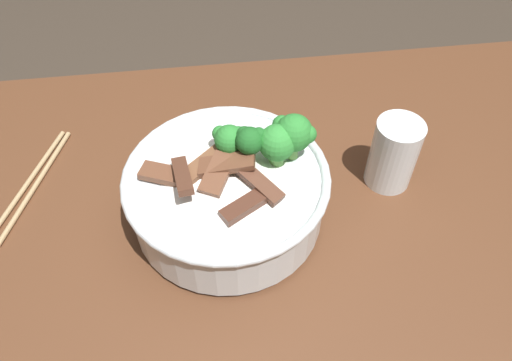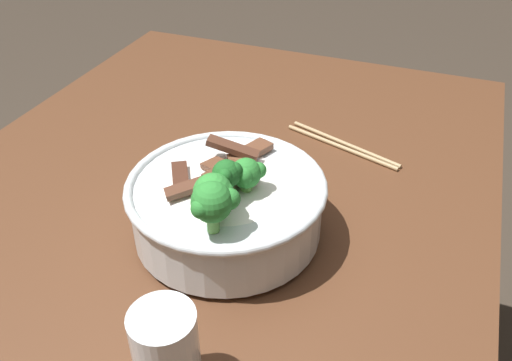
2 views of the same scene
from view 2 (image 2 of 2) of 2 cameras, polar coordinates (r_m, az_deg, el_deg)
dining_table at (r=0.83m, az=-7.59°, el=-9.78°), size 1.30×0.84×0.78m
rice_bowl at (r=0.70m, az=-3.12°, el=-2.23°), size 0.26×0.26×0.15m
drinking_glass at (r=0.56m, az=-9.36°, el=-17.82°), size 0.07×0.07×0.10m
chopsticks_pair at (r=0.93m, az=9.13°, el=3.70°), size 0.09×0.21×0.01m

